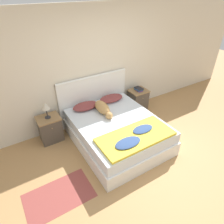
{
  "coord_description": "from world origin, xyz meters",
  "views": [
    {
      "loc": [
        -1.91,
        -1.62,
        2.84
      ],
      "look_at": [
        -0.13,
        1.26,
        0.63
      ],
      "focal_mm": 32.0,
      "sensor_mm": 36.0,
      "label": 1
    }
  ],
  "objects_px": {
    "nightstand_right": "(138,100)",
    "pillow_left": "(86,106)",
    "nightstand_left": "(50,129)",
    "dog": "(103,108)",
    "bed": "(117,131)",
    "pillow_right": "(111,98)",
    "book_stack": "(139,89)",
    "table_lamp": "(46,107)"
  },
  "relations": [
    {
      "from": "nightstand_right",
      "to": "pillow_right",
      "type": "relative_size",
      "value": 0.97
    },
    {
      "from": "bed",
      "to": "dog",
      "type": "distance_m",
      "value": 0.56
    },
    {
      "from": "pillow_right",
      "to": "dog",
      "type": "xyz_separation_m",
      "value": [
        -0.42,
        -0.36,
        0.05
      ]
    },
    {
      "from": "nightstand_right",
      "to": "pillow_left",
      "type": "xyz_separation_m",
      "value": [
        -1.48,
        -0.03,
        0.3
      ]
    },
    {
      "from": "nightstand_left",
      "to": "pillow_left",
      "type": "relative_size",
      "value": 0.97
    },
    {
      "from": "dog",
      "to": "table_lamp",
      "type": "height_order",
      "value": "table_lamp"
    },
    {
      "from": "pillow_left",
      "to": "pillow_right",
      "type": "relative_size",
      "value": 1.0
    },
    {
      "from": "nightstand_right",
      "to": "dog",
      "type": "bearing_deg",
      "value": -162.91
    },
    {
      "from": "bed",
      "to": "pillow_right",
      "type": "distance_m",
      "value": 0.89
    },
    {
      "from": "bed",
      "to": "book_stack",
      "type": "relative_size",
      "value": 8.66
    },
    {
      "from": "nightstand_left",
      "to": "dog",
      "type": "bearing_deg",
      "value": -19.91
    },
    {
      "from": "pillow_left",
      "to": "bed",
      "type": "bearing_deg",
      "value": -66.61
    },
    {
      "from": "pillow_right",
      "to": "bed",
      "type": "bearing_deg",
      "value": -113.39
    },
    {
      "from": "bed",
      "to": "nightstand_left",
      "type": "relative_size",
      "value": 3.5
    },
    {
      "from": "bed",
      "to": "dog",
      "type": "bearing_deg",
      "value": 103.21
    },
    {
      "from": "nightstand_left",
      "to": "table_lamp",
      "type": "xyz_separation_m",
      "value": [
        -0.0,
        0.0,
        0.53
      ]
    },
    {
      "from": "dog",
      "to": "pillow_left",
      "type": "bearing_deg",
      "value": 123.24
    },
    {
      "from": "nightstand_left",
      "to": "nightstand_right",
      "type": "height_order",
      "value": "same"
    },
    {
      "from": "pillow_left",
      "to": "dog",
      "type": "bearing_deg",
      "value": -56.76
    },
    {
      "from": "nightstand_left",
      "to": "dog",
      "type": "height_order",
      "value": "dog"
    },
    {
      "from": "nightstand_right",
      "to": "book_stack",
      "type": "bearing_deg",
      "value": -119.4
    },
    {
      "from": "nightstand_right",
      "to": "pillow_left",
      "type": "distance_m",
      "value": 1.51
    },
    {
      "from": "pillow_right",
      "to": "table_lamp",
      "type": "xyz_separation_m",
      "value": [
        -1.48,
        0.03,
        0.23
      ]
    },
    {
      "from": "dog",
      "to": "table_lamp",
      "type": "bearing_deg",
      "value": 159.89
    },
    {
      "from": "pillow_left",
      "to": "pillow_right",
      "type": "height_order",
      "value": "same"
    },
    {
      "from": "nightstand_left",
      "to": "book_stack",
      "type": "relative_size",
      "value": 2.47
    },
    {
      "from": "pillow_right",
      "to": "dog",
      "type": "distance_m",
      "value": 0.55
    },
    {
      "from": "dog",
      "to": "book_stack",
      "type": "height_order",
      "value": "dog"
    },
    {
      "from": "pillow_left",
      "to": "book_stack",
      "type": "distance_m",
      "value": 1.47
    },
    {
      "from": "nightstand_left",
      "to": "pillow_right",
      "type": "xyz_separation_m",
      "value": [
        1.48,
        -0.03,
        0.3
      ]
    },
    {
      "from": "nightstand_right",
      "to": "bed",
      "type": "bearing_deg",
      "value": -145.75
    },
    {
      "from": "bed",
      "to": "nightstand_right",
      "type": "distance_m",
      "value": 1.39
    },
    {
      "from": "book_stack",
      "to": "nightstand_left",
      "type": "bearing_deg",
      "value": 179.84
    },
    {
      "from": "pillow_right",
      "to": "nightstand_left",
      "type": "bearing_deg",
      "value": 178.97
    },
    {
      "from": "bed",
      "to": "nightstand_left",
      "type": "distance_m",
      "value": 1.39
    },
    {
      "from": "table_lamp",
      "to": "nightstand_left",
      "type": "bearing_deg",
      "value": -90.0
    },
    {
      "from": "pillow_left",
      "to": "pillow_right",
      "type": "xyz_separation_m",
      "value": [
        0.65,
        0.0,
        0.0
      ]
    },
    {
      "from": "book_stack",
      "to": "pillow_right",
      "type": "bearing_deg",
      "value": -178.59
    },
    {
      "from": "nightstand_left",
      "to": "nightstand_right",
      "type": "distance_m",
      "value": 2.3
    },
    {
      "from": "bed",
      "to": "pillow_right",
      "type": "xyz_separation_m",
      "value": [
        0.33,
        0.76,
        0.32
      ]
    },
    {
      "from": "nightstand_right",
      "to": "table_lamp",
      "type": "relative_size",
      "value": 1.65
    },
    {
      "from": "bed",
      "to": "nightstand_right",
      "type": "relative_size",
      "value": 3.5
    }
  ]
}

